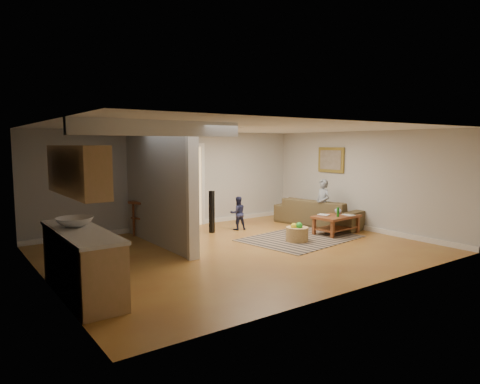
% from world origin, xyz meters
% --- Properties ---
extents(ground, '(7.50, 7.50, 0.00)m').
position_xyz_m(ground, '(0.00, 0.00, 0.00)').
color(ground, '#925525').
rests_on(ground, ground).
extents(room_shell, '(7.54, 6.02, 2.52)m').
position_xyz_m(room_shell, '(-1.07, 0.43, 1.46)').
color(room_shell, '#BBB8B3').
rests_on(room_shell, ground).
extents(area_rug, '(2.85, 2.27, 0.01)m').
position_xyz_m(area_rug, '(1.72, 0.05, 0.01)').
color(area_rug, black).
rests_on(area_rug, ground).
extents(sofa, '(1.41, 2.56, 0.71)m').
position_xyz_m(sofa, '(3.30, 0.98, 0.00)').
color(sofa, '#484024').
rests_on(sofa, ground).
extents(coffee_table, '(1.22, 0.78, 0.68)m').
position_xyz_m(coffee_table, '(2.82, -0.04, 0.35)').
color(coffee_table, maroon).
rests_on(coffee_table, ground).
extents(tv_console, '(0.98, 1.43, 1.15)m').
position_xyz_m(tv_console, '(-0.93, 2.06, 0.77)').
color(tv_console, maroon).
rests_on(tv_console, ground).
extents(speaker_left, '(0.14, 0.14, 1.11)m').
position_xyz_m(speaker_left, '(-1.00, 0.97, 0.55)').
color(speaker_left, black).
rests_on(speaker_left, ground).
extents(speaker_right, '(0.13, 0.13, 1.04)m').
position_xyz_m(speaker_right, '(0.40, 1.82, 0.52)').
color(speaker_right, black).
rests_on(speaker_right, ground).
extents(toy_basket, '(0.50, 0.50, 0.45)m').
position_xyz_m(toy_basket, '(1.44, -0.12, 0.18)').
color(toy_basket, '#996B42').
rests_on(toy_basket, ground).
extents(child, '(0.35, 0.49, 1.28)m').
position_xyz_m(child, '(3.00, 0.60, 0.00)').
color(child, gray).
rests_on(child, ground).
extents(toddler, '(0.49, 0.42, 0.86)m').
position_xyz_m(toddler, '(1.13, 1.74, 0.00)').
color(toddler, '#202344').
rests_on(toddler, ground).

